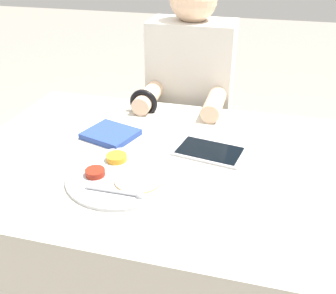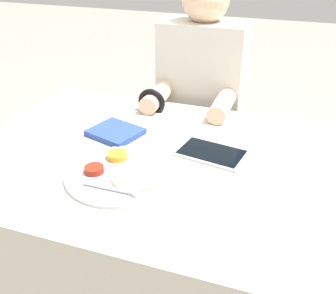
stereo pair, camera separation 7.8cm
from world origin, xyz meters
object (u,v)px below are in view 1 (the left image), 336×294
thali_tray (122,175)px  person_diner (189,122)px  tablet_device (210,151)px  red_notebook (111,135)px

thali_tray → person_diner: (0.05, 0.71, -0.16)m
thali_tray → tablet_device: bearing=43.3°
thali_tray → red_notebook: bearing=118.9°
thali_tray → tablet_device: (0.22, 0.21, -0.00)m
red_notebook → tablet_device: 0.34m
red_notebook → tablet_device: size_ratio=0.83×
thali_tray → person_diner: bearing=85.9°
thali_tray → tablet_device: thali_tray is taller
thali_tray → red_notebook: (-0.13, 0.23, 0.00)m
tablet_device → thali_tray: bearing=-136.7°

